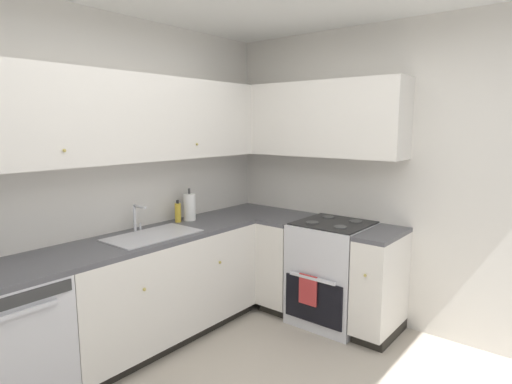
{
  "coord_description": "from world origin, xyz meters",
  "views": [
    {
      "loc": [
        -1.64,
        -1.26,
        1.75
      ],
      "look_at": [
        0.99,
        0.87,
        1.22
      ],
      "focal_mm": 29.75,
      "sensor_mm": 36.0,
      "label": 1
    }
  ],
  "objects_px": {
    "oven_range": "(333,272)",
    "dishwasher": "(6,345)",
    "paper_towel_roll": "(189,207)",
    "soap_bottle": "(178,212)"
  },
  "relations": [
    {
      "from": "oven_range",
      "to": "paper_towel_roll",
      "type": "bearing_deg",
      "value": 122.73
    },
    {
      "from": "dishwasher",
      "to": "oven_range",
      "type": "bearing_deg",
      "value": -21.61
    },
    {
      "from": "soap_bottle",
      "to": "paper_towel_roll",
      "type": "height_order",
      "value": "paper_towel_roll"
    },
    {
      "from": "dishwasher",
      "to": "oven_range",
      "type": "xyz_separation_m",
      "value": [
        2.35,
        -0.93,
        0.02
      ]
    },
    {
      "from": "dishwasher",
      "to": "paper_towel_roll",
      "type": "height_order",
      "value": "paper_towel_roll"
    },
    {
      "from": "oven_range",
      "to": "dishwasher",
      "type": "bearing_deg",
      "value": 158.39
    },
    {
      "from": "dishwasher",
      "to": "soap_bottle",
      "type": "xyz_separation_m",
      "value": [
        1.53,
        0.18,
        0.55
      ]
    },
    {
      "from": "dishwasher",
      "to": "oven_range",
      "type": "relative_size",
      "value": 0.82
    },
    {
      "from": "oven_range",
      "to": "soap_bottle",
      "type": "relative_size",
      "value": 5.27
    },
    {
      "from": "dishwasher",
      "to": "soap_bottle",
      "type": "distance_m",
      "value": 1.63
    }
  ]
}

